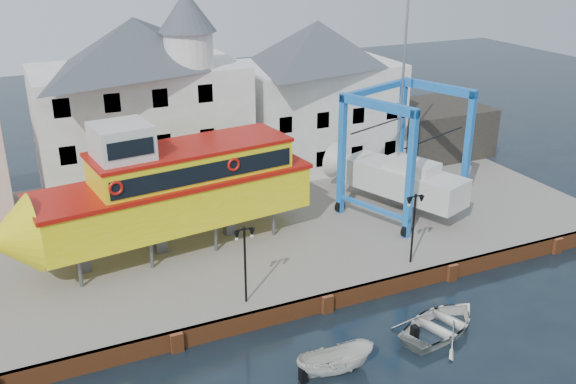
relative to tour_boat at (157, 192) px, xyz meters
name	(u,v)px	position (x,y,z in m)	size (l,w,h in m)	color
ground	(326,312)	(6.52, -8.38, -4.77)	(140.00, 140.00, 0.00)	black
hardstanding	(249,222)	(6.52, 2.62, -4.27)	(44.00, 22.00, 1.00)	slate
quay_wall	(326,303)	(6.52, -8.28, -4.27)	(44.00, 0.47, 1.00)	brown
building_white_main	(142,104)	(1.65, 10.01, 2.57)	(14.00, 8.30, 14.00)	beige
building_white_right	(317,93)	(15.52, 10.61, 1.82)	(12.00, 8.00, 11.20)	beige
shed_dark	(433,129)	(25.52, 8.62, -1.77)	(8.00, 7.00, 4.00)	black
lamp_post_left	(245,245)	(2.52, -7.18, -0.60)	(1.12, 0.32, 4.20)	black
lamp_post_right	(414,211)	(12.52, -7.18, -0.60)	(1.12, 0.32, 4.20)	black
tour_boat	(157,192)	(0.00, 0.00, 0.00)	(18.78, 6.61, 8.00)	#59595E
travel_lift	(392,170)	(15.90, 0.15, -1.19)	(8.78, 10.58, 15.58)	#0F5DAD
motorboat_a	(335,372)	(4.54, -12.93, -4.77)	(1.38, 3.67, 1.42)	silver
motorboat_b	(441,331)	(10.86, -12.32, -4.77)	(3.64, 5.09, 1.05)	silver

